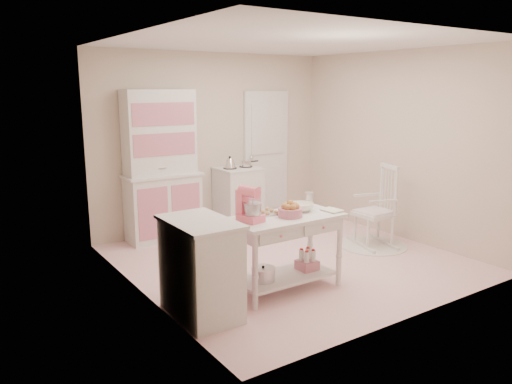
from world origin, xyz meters
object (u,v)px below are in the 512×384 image
Objects in this scene: stove at (238,197)px; work_table at (285,253)px; base_cabinet at (201,268)px; rocking_chair at (374,206)px; stand_mixer at (251,205)px; hutch at (162,166)px; bread_basket at (290,212)px.

work_table is at bearing -110.45° from stove.
stove is at bearing 51.56° from base_cabinet.
work_table is (-1.88, -0.52, -0.15)m from rocking_chair.
stand_mixer is (-2.30, -0.50, 0.42)m from rocking_chair.
base_cabinet is (-1.89, -2.38, 0.00)m from stove.
stand_mixer reaches higher than stove.
stand_mixer is at bearing -151.63° from rocking_chair.
rocking_chair reaches higher than work_table.
stand_mixer is (-0.09, -2.35, -0.07)m from hutch.
stand_mixer reaches higher than base_cabinet.
stand_mixer reaches higher than bread_basket.
work_table is at bearing 111.80° from bread_basket.
hutch reaches higher than rocking_chair.
bread_basket is (-1.86, -0.57, 0.30)m from rocking_chair.
base_cabinet is 0.84× the size of rocking_chair.
rocking_chair is 3.24× the size of stand_mixer.
stand_mixer is 1.36× the size of bread_basket.
work_table is 4.80× the size of bread_basket.
stand_mixer is (-1.29, -2.30, 0.51)m from stove.
work_table is at bearing -81.99° from hutch.
hutch reaches higher than stand_mixer.
rocking_chair is at bearing -60.60° from stove.
bread_basket is at bearing -146.86° from rocking_chair.
stove is 2.71× the size of stand_mixer.
base_cabinet is 0.77× the size of work_table.
rocking_chair is (2.90, 0.57, 0.09)m from base_cabinet.
rocking_chair is 4.40× the size of bread_basket.
stove is 0.77× the size of work_table.
work_table is at bearing -16.03° from stand_mixer.
stand_mixer is at bearing -92.10° from hutch.
bread_basket is (1.04, 0.00, 0.39)m from base_cabinet.
hutch is at bearing 74.60° from stand_mixer.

